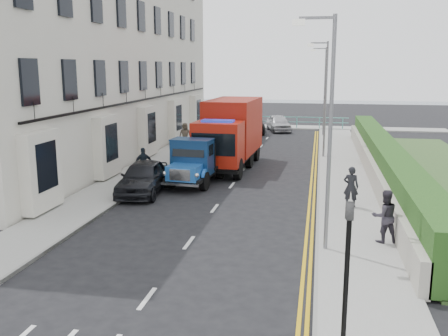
{
  "coord_description": "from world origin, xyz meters",
  "views": [
    {
      "loc": [
        3.98,
        -16.74,
        5.59
      ],
      "look_at": [
        0.14,
        3.25,
        1.4
      ],
      "focal_mm": 40.0,
      "sensor_mm": 36.0,
      "label": 1
    }
  ],
  "objects_px": {
    "bedford_lorry": "(193,164)",
    "lamp_near": "(326,121)",
    "pedestrian_east_near": "(351,187)",
    "lamp_mid": "(324,93)",
    "lamp_far": "(323,86)",
    "parked_car_front": "(143,177)",
    "red_lorry": "(230,132)"
  },
  "relations": [
    {
      "from": "bedford_lorry",
      "to": "parked_car_front",
      "type": "height_order",
      "value": "bedford_lorry"
    },
    {
      "from": "lamp_near",
      "to": "red_lorry",
      "type": "height_order",
      "value": "lamp_near"
    },
    {
      "from": "red_lorry",
      "to": "parked_car_front",
      "type": "xyz_separation_m",
      "value": [
        -2.78,
        -6.4,
        -1.26
      ]
    },
    {
      "from": "lamp_near",
      "to": "pedestrian_east_near",
      "type": "bearing_deg",
      "value": 77.08
    },
    {
      "from": "lamp_near",
      "to": "bedford_lorry",
      "type": "distance_m",
      "value": 10.1
    },
    {
      "from": "lamp_far",
      "to": "pedestrian_east_near",
      "type": "xyz_separation_m",
      "value": [
        1.12,
        -21.13,
        -3.07
      ]
    },
    {
      "from": "lamp_near",
      "to": "parked_car_front",
      "type": "xyz_separation_m",
      "value": [
        -7.78,
        5.76,
        -3.27
      ]
    },
    {
      "from": "pedestrian_east_near",
      "to": "lamp_mid",
      "type": "bearing_deg",
      "value": -76.85
    },
    {
      "from": "lamp_near",
      "to": "red_lorry",
      "type": "relative_size",
      "value": 0.97
    },
    {
      "from": "parked_car_front",
      "to": "pedestrian_east_near",
      "type": "xyz_separation_m",
      "value": [
        8.89,
        -0.9,
        0.2
      ]
    },
    {
      "from": "lamp_near",
      "to": "pedestrian_east_near",
      "type": "height_order",
      "value": "lamp_near"
    },
    {
      "from": "bedford_lorry",
      "to": "pedestrian_east_near",
      "type": "xyz_separation_m",
      "value": [
        7.07,
        -2.73,
        -0.09
      ]
    },
    {
      "from": "lamp_mid",
      "to": "parked_car_front",
      "type": "relative_size",
      "value": 1.63
    },
    {
      "from": "bedford_lorry",
      "to": "parked_car_front",
      "type": "distance_m",
      "value": 2.61
    },
    {
      "from": "parked_car_front",
      "to": "pedestrian_east_near",
      "type": "bearing_deg",
      "value": -10.3
    },
    {
      "from": "lamp_far",
      "to": "bedford_lorry",
      "type": "xyz_separation_m",
      "value": [
        -5.95,
        -18.4,
        -2.98
      ]
    },
    {
      "from": "lamp_far",
      "to": "pedestrian_east_near",
      "type": "bearing_deg",
      "value": -86.98
    },
    {
      "from": "lamp_near",
      "to": "lamp_mid",
      "type": "relative_size",
      "value": 1.0
    },
    {
      "from": "pedestrian_east_near",
      "to": "lamp_near",
      "type": "bearing_deg",
      "value": 84.51
    },
    {
      "from": "bedford_lorry",
      "to": "pedestrian_east_near",
      "type": "bearing_deg",
      "value": -16.28
    },
    {
      "from": "lamp_far",
      "to": "parked_car_front",
      "type": "height_order",
      "value": "lamp_far"
    },
    {
      "from": "bedford_lorry",
      "to": "pedestrian_east_near",
      "type": "relative_size",
      "value": 2.98
    },
    {
      "from": "bedford_lorry",
      "to": "parked_car_front",
      "type": "bearing_deg",
      "value": -129.99
    },
    {
      "from": "lamp_far",
      "to": "red_lorry",
      "type": "distance_m",
      "value": 14.84
    },
    {
      "from": "lamp_mid",
      "to": "red_lorry",
      "type": "distance_m",
      "value": 6.61
    },
    {
      "from": "lamp_far",
      "to": "parked_car_front",
      "type": "bearing_deg",
      "value": -111.02
    },
    {
      "from": "lamp_mid",
      "to": "pedestrian_east_near",
      "type": "distance_m",
      "value": 11.6
    },
    {
      "from": "lamp_mid",
      "to": "lamp_far",
      "type": "relative_size",
      "value": 1.0
    },
    {
      "from": "lamp_far",
      "to": "red_lorry",
      "type": "height_order",
      "value": "lamp_far"
    },
    {
      "from": "bedford_lorry",
      "to": "lamp_near",
      "type": "bearing_deg",
      "value": -47.08
    },
    {
      "from": "lamp_far",
      "to": "red_lorry",
      "type": "bearing_deg",
      "value": -109.87
    },
    {
      "from": "pedestrian_east_near",
      "to": "bedford_lorry",
      "type": "bearing_deg",
      "value": -13.7
    }
  ]
}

